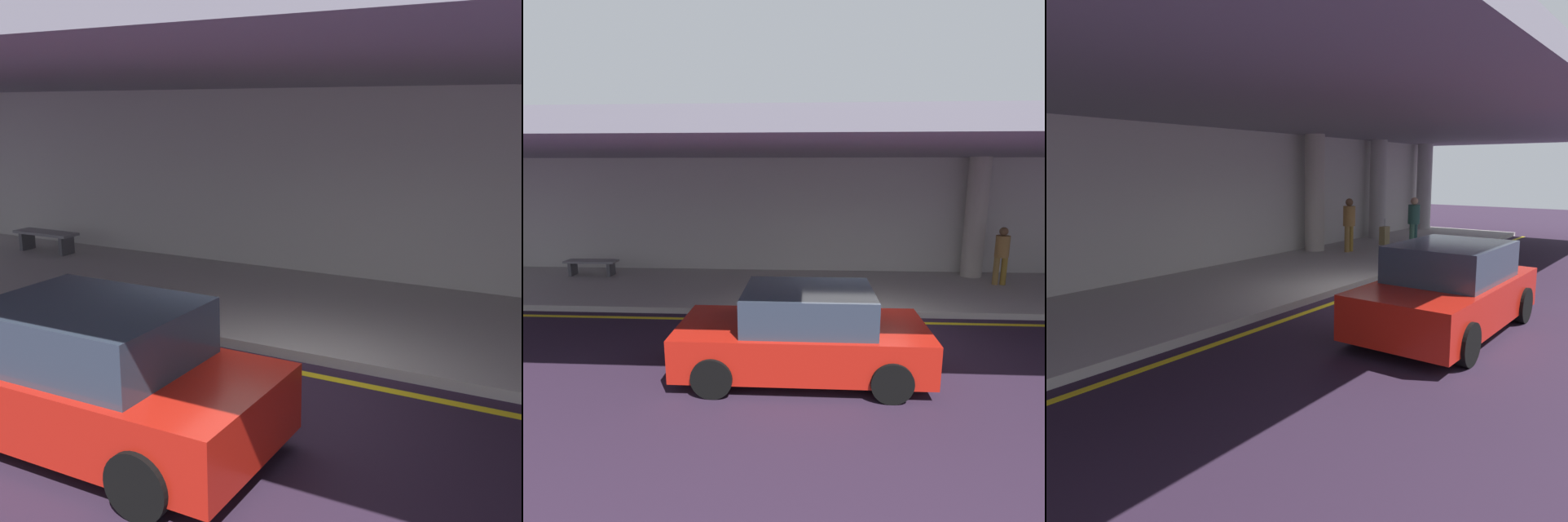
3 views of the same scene
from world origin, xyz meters
TOP-DOWN VIEW (x-y plane):
  - ground_plane at (0.00, 0.00)m, footprint 60.00×60.00m
  - sidewalk at (0.00, 3.10)m, footprint 26.00×4.20m
  - lane_stripe_yellow at (0.00, 0.66)m, footprint 26.00×0.14m
  - support_column_left_mid at (4.00, 4.69)m, footprint 0.64×0.64m
  - ceiling_overhang at (0.00, 2.60)m, footprint 28.00×13.20m
  - terminal_back_wall at (0.00, 5.35)m, footprint 26.00×0.30m
  - car_red at (-1.18, -1.96)m, footprint 4.10×1.92m
  - person_waiting_for_ride at (4.43, 3.66)m, footprint 0.38×0.38m
  - bench_metal at (-7.95, 4.11)m, footprint 1.60×0.50m

SIDE VIEW (x-z plane):
  - ground_plane at x=0.00m, z-range 0.00..0.00m
  - lane_stripe_yellow at x=0.00m, z-range 0.00..0.01m
  - sidewalk at x=0.00m, z-range 0.00..0.15m
  - bench_metal at x=-7.95m, z-range 0.26..0.74m
  - car_red at x=-1.18m, z-range -0.04..1.46m
  - person_waiting_for_ride at x=4.43m, z-range 0.27..1.95m
  - terminal_back_wall at x=0.00m, z-range 0.00..3.80m
  - support_column_left_mid at x=4.00m, z-range 0.15..3.80m
  - ceiling_overhang at x=0.00m, z-range 3.80..4.10m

